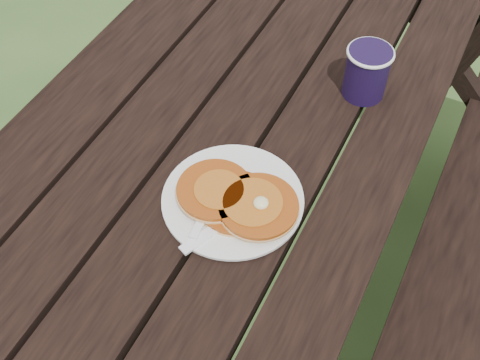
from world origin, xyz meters
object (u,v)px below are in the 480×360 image
at_px(plate, 233,200).
at_px(picnic_table, 239,215).
at_px(pancake_stack, 238,200).
at_px(coffee_cup, 367,70).

bearing_deg(plate, picnic_table, 113.76).
height_order(plate, pancake_stack, pancake_stack).
bearing_deg(plate, pancake_stack, -30.80).
relative_size(picnic_table, coffee_cup, 16.00).
height_order(picnic_table, pancake_stack, pancake_stack).
xyz_separation_m(plate, pancake_stack, (0.01, -0.01, 0.02)).
bearing_deg(pancake_stack, plate, 149.20).
xyz_separation_m(pancake_stack, coffee_cup, (0.10, 0.39, 0.04)).
relative_size(picnic_table, pancake_stack, 7.89).
distance_m(plate, pancake_stack, 0.03).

